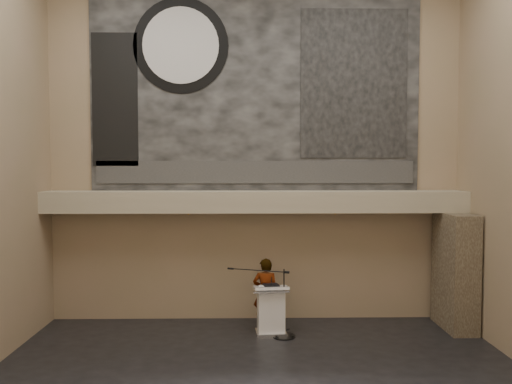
{
  "coord_description": "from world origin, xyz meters",
  "views": [
    {
      "loc": [
        -0.21,
        -8.27,
        3.8
      ],
      "look_at": [
        0.0,
        3.2,
        3.2
      ],
      "focal_mm": 35.0,
      "sensor_mm": 36.0,
      "label": 1
    }
  ],
  "objects": [
    {
      "name": "lectern",
      "position": [
        0.33,
        2.79,
        0.55
      ],
      "size": [
        0.8,
        0.6,
        1.14
      ],
      "rotation": [
        0.0,
        0.0,
        0.08
      ],
      "color": "silver",
      "rests_on": "floor"
    },
    {
      "name": "mic_stand",
      "position": [
        0.56,
        2.65,
        0.24
      ],
      "size": [
        1.52,
        0.69,
        1.52
      ],
      "rotation": [
        0.0,
        0.0,
        -0.32
      ],
      "color": "black",
      "rests_on": "floor"
    },
    {
      "name": "wall_front",
      "position": [
        0.0,
        -4.0,
        4.25
      ],
      "size": [
        10.0,
        0.02,
        8.5
      ],
      "primitive_type": "cube",
      "color": "#8E7C5A",
      "rests_on": "floor"
    },
    {
      "name": "papers",
      "position": [
        0.16,
        2.72,
        1.1
      ],
      "size": [
        0.24,
        0.31,
        0.0
      ],
      "primitive_type": "cube",
      "rotation": [
        0.0,
        0.0,
        -0.06
      ],
      "color": "white",
      "rests_on": "lectern"
    },
    {
      "name": "stone_pier",
      "position": [
        4.65,
        3.15,
        1.35
      ],
      "size": [
        0.6,
        1.4,
        2.7
      ],
      "primitive_type": "cube",
      "color": "#46392B",
      "rests_on": "floor"
    },
    {
      "name": "banner_clock_rim",
      "position": [
        -1.8,
        3.93,
        6.7
      ],
      "size": [
        2.3,
        0.02,
        2.3
      ],
      "primitive_type": "cylinder",
      "rotation": [
        1.57,
        0.0,
        0.0
      ],
      "color": "black",
      "rests_on": "banner"
    },
    {
      "name": "banner_text_strip",
      "position": [
        0.0,
        3.93,
        3.65
      ],
      "size": [
        7.76,
        0.02,
        0.55
      ],
      "primitive_type": "cube",
      "color": "#2F2F2F",
      "rests_on": "banner"
    },
    {
      "name": "wall_back",
      "position": [
        0.0,
        4.0,
        4.25
      ],
      "size": [
        10.0,
        0.02,
        8.5
      ],
      "primitive_type": "cube",
      "color": "#8E7C5A",
      "rests_on": "floor"
    },
    {
      "name": "sprinkler_left",
      "position": [
        -1.6,
        3.55,
        2.67
      ],
      "size": [
        0.04,
        0.04,
        0.06
      ],
      "primitive_type": "cylinder",
      "color": "#B2893D",
      "rests_on": "soffit"
    },
    {
      "name": "binder",
      "position": [
        0.33,
        2.81,
        1.12
      ],
      "size": [
        0.38,
        0.33,
        0.04
      ],
      "primitive_type": "cube",
      "rotation": [
        0.0,
        0.0,
        0.21
      ],
      "color": "black",
      "rests_on": "lectern"
    },
    {
      "name": "soffit",
      "position": [
        0.0,
        3.6,
        2.95
      ],
      "size": [
        10.0,
        0.8,
        0.5
      ],
      "primitive_type": "cube",
      "color": "tan",
      "rests_on": "wall_back"
    },
    {
      "name": "banner_clock_face",
      "position": [
        -1.8,
        3.91,
        6.7
      ],
      "size": [
        1.84,
        0.02,
        1.84
      ],
      "primitive_type": "cylinder",
      "rotation": [
        1.57,
        0.0,
        0.0
      ],
      "color": "silver",
      "rests_on": "banner"
    },
    {
      "name": "banner_building_print",
      "position": [
        2.4,
        3.93,
        5.8
      ],
      "size": [
        2.6,
        0.02,
        3.6
      ],
      "primitive_type": "cube",
      "color": "black",
      "rests_on": "banner"
    },
    {
      "name": "sprinkler_right",
      "position": [
        1.9,
        3.55,
        2.67
      ],
      "size": [
        0.04,
        0.04,
        0.06
      ],
      "primitive_type": "cylinder",
      "color": "#B2893D",
      "rests_on": "soffit"
    },
    {
      "name": "banner",
      "position": [
        0.0,
        3.97,
        5.7
      ],
      "size": [
        8.0,
        0.05,
        5.0
      ],
      "primitive_type": "cube",
      "color": "black",
      "rests_on": "wall_back"
    },
    {
      "name": "banner_brick_print",
      "position": [
        -3.4,
        3.93,
        5.4
      ],
      "size": [
        1.1,
        0.02,
        3.2
      ],
      "primitive_type": "cube",
      "color": "black",
      "rests_on": "banner"
    },
    {
      "name": "speaker_person",
      "position": [
        0.23,
        3.26,
        0.82
      ],
      "size": [
        0.65,
        0.48,
        1.65
      ],
      "primitive_type": "imported",
      "rotation": [
        0.0,
        0.0,
        2.98
      ],
      "color": "silver",
      "rests_on": "floor"
    }
  ]
}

